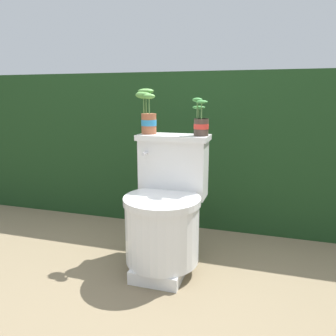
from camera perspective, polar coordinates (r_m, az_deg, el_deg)
The scene contains 5 objects.
ground_plane at distance 1.95m, azimuth -2.20°, elevation -16.64°, with size 12.00×12.00×0.00m, color #75664C.
hedge_backdrop at distance 2.66m, azimuth 4.44°, elevation 3.95°, with size 4.05×0.70×1.11m.
toilet at distance 1.81m, azimuth -0.47°, elevation -7.96°, with size 0.41×0.52×0.73m.
potted_plant_left at distance 1.91m, azimuth -3.54°, elevation 9.36°, with size 0.12×0.10×0.26m.
potted_plant_midleft at distance 1.82m, azimuth 5.74°, elevation 7.86°, with size 0.09×0.10×0.21m.
Camera 1 is at (0.56, -1.60, 0.95)m, focal length 35.00 mm.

